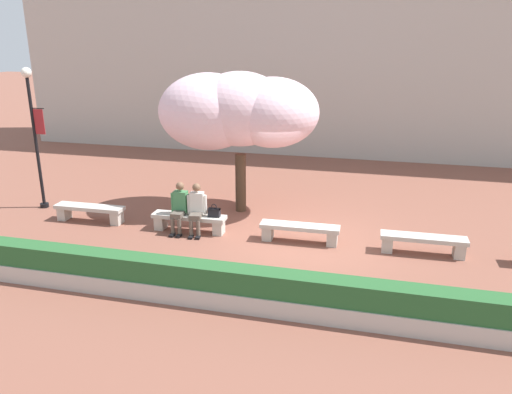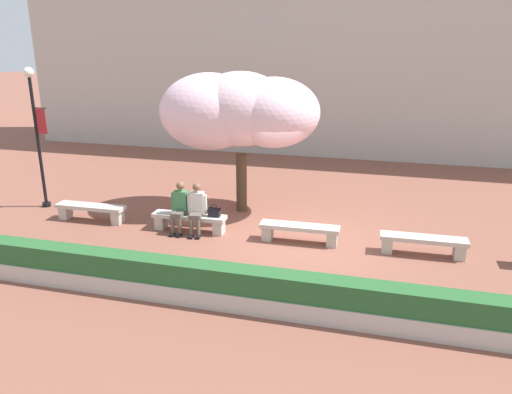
{
  "view_description": "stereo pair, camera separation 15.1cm",
  "coord_description": "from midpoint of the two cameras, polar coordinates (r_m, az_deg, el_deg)",
  "views": [
    {
      "loc": [
        1.76,
        -11.14,
        4.8
      ],
      "look_at": [
        -1.14,
        0.2,
        1.0
      ],
      "focal_mm": 35.0,
      "sensor_mm": 36.0,
      "label": 1
    },
    {
      "loc": [
        1.91,
        -11.11,
        4.8
      ],
      "look_at": [
        -1.14,
        0.2,
        1.0
      ],
      "focal_mm": 35.0,
      "sensor_mm": 36.0,
      "label": 2
    }
  ],
  "objects": [
    {
      "name": "stone_bench_center",
      "position": [
        12.14,
        4.65,
        -3.81
      ],
      "size": [
        1.93,
        0.46,
        0.45
      ],
      "color": "#BCB7AD",
      "rests_on": "ground"
    },
    {
      "name": "stone_bench_near_east",
      "position": [
        12.04,
        18.23,
        -4.89
      ],
      "size": [
        1.93,
        0.46,
        0.45
      ],
      "color": "#BCB7AD",
      "rests_on": "ground"
    },
    {
      "name": "planter_hedge_foreground",
      "position": [
        9.16,
        1.03,
        -10.83
      ],
      "size": [
        16.01,
        0.5,
        0.8
      ],
      "color": "#BCB7AD",
      "rests_on": "ground"
    },
    {
      "name": "handbag",
      "position": [
        12.58,
        -5.16,
        -1.7
      ],
      "size": [
        0.3,
        0.15,
        0.34
      ],
      "color": "black",
      "rests_on": "stone_bench_near_west"
    },
    {
      "name": "cherry_tree_main",
      "position": [
        13.73,
        -2.39,
        9.76
      ],
      "size": [
        4.39,
        2.7,
        3.91
      ],
      "color": "#473323",
      "rests_on": "ground"
    },
    {
      "name": "person_seated_left",
      "position": [
        12.79,
        -9.06,
        -0.96
      ],
      "size": [
        0.51,
        0.69,
        1.29
      ],
      "color": "black",
      "rests_on": "ground"
    },
    {
      "name": "person_seated_right",
      "position": [
        12.62,
        -7.16,
        -1.13
      ],
      "size": [
        0.5,
        0.72,
        1.29
      ],
      "color": "black",
      "rests_on": "ground"
    },
    {
      "name": "lamp_post_with_banner",
      "position": [
        15.37,
        -24.3,
        7.41
      ],
      "size": [
        0.54,
        0.28,
        3.99
      ],
      "color": "black",
      "rests_on": "ground"
    },
    {
      "name": "ground_plane",
      "position": [
        12.25,
        4.62,
        -5.14
      ],
      "size": [
        100.0,
        100.0,
        0.0
      ],
      "primitive_type": "plane",
      "color": "brown"
    },
    {
      "name": "building_facade",
      "position": [
        22.24,
        10.2,
        19.26
      ],
      "size": [
        28.0,
        4.0,
        10.8
      ],
      "primitive_type": "cube",
      "color": "#B7B2A8",
      "rests_on": "ground"
    },
    {
      "name": "stone_bench_west_end",
      "position": [
        14.17,
        -18.76,
        -1.49
      ],
      "size": [
        1.93,
        0.46,
        0.45
      ],
      "color": "#BCB7AD",
      "rests_on": "ground"
    },
    {
      "name": "stone_bench_near_west",
      "position": [
        12.88,
        -7.98,
        -2.62
      ],
      "size": [
        1.93,
        0.46,
        0.45
      ],
      "color": "#BCB7AD",
      "rests_on": "ground"
    }
  ]
}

